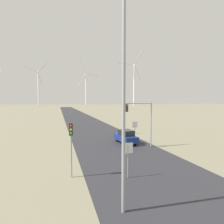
{
  "coord_description": "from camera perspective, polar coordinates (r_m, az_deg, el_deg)",
  "views": [
    {
      "loc": [
        -6.77,
        -1.04,
        5.74
      ],
      "look_at": [
        0.0,
        20.85,
        4.29
      ],
      "focal_mm": 28.0,
      "sensor_mm": 36.0,
      "label": 1
    }
  ],
  "objects": [
    {
      "name": "stop_sign_far",
      "position": [
        24.56,
        7.48,
        -5.14
      ],
      "size": [
        0.81,
        0.07,
        2.87
      ],
      "color": "#93999E",
      "rests_on": "ground"
    },
    {
      "name": "traffic_light_mast_overhead",
      "position": [
        21.62,
        9.56,
        -0.95
      ],
      "size": [
        3.93,
        0.35,
        5.7
      ],
      "color": "#93999E",
      "rests_on": "ground"
    },
    {
      "name": "traffic_light_post_near_left",
      "position": [
        13.43,
        -13.24,
        -8.26
      ],
      "size": [
        0.28,
        0.33,
        4.09
      ],
      "color": "#93999E",
      "rests_on": "ground"
    },
    {
      "name": "wind_turbine_center",
      "position": [
        253.22,
        -8.47,
        8.52
      ],
      "size": [
        31.48,
        12.23,
        62.94
      ],
      "color": "white",
      "rests_on": "ground"
    },
    {
      "name": "wind_turbine_left",
      "position": [
        247.99,
        -22.89,
        8.21
      ],
      "size": [
        30.05,
        7.75,
        56.6
      ],
      "color": "white",
      "rests_on": "ground"
    },
    {
      "name": "road_surface",
      "position": [
        49.84,
        -9.28,
        -3.02
      ],
      "size": [
        10.0,
        240.0,
        0.01
      ],
      "color": "#2D2D33",
      "rests_on": "ground"
    },
    {
      "name": "car_approaching",
      "position": [
        23.95,
        4.54,
        -8.01
      ],
      "size": [
        2.1,
        4.22,
        1.83
      ],
      "color": "navy",
      "rests_on": "ground"
    },
    {
      "name": "wind_turbine_right",
      "position": [
        223.75,
        7.26,
        10.17
      ],
      "size": [
        36.13,
        2.6,
        70.04
      ],
      "color": "white",
      "rests_on": "ground"
    },
    {
      "name": "streetlamp",
      "position": [
        8.91,
        3.87,
        15.91
      ],
      "size": [
        3.79,
        0.32,
        12.49
      ],
      "color": "#93999E",
      "rests_on": "ground"
    },
    {
      "name": "stop_sign_near",
      "position": [
        13.36,
        5.18,
        -13.29
      ],
      "size": [
        0.81,
        0.07,
        2.65
      ],
      "color": "#93999E",
      "rests_on": "ground"
    },
    {
      "name": "traffic_light_post_near_right",
      "position": [
        30.35,
        3.63,
        -2.54
      ],
      "size": [
        0.28,
        0.34,
        3.38
      ],
      "color": "#93999E",
      "rests_on": "ground"
    }
  ]
}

